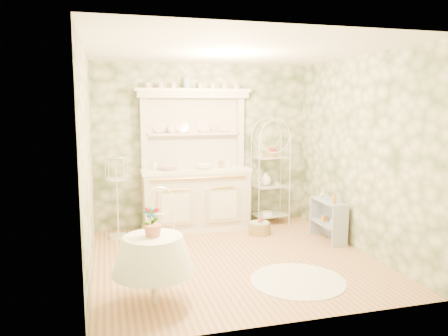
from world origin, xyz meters
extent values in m
plane|color=tan|center=(0.00, 0.00, 0.00)|extent=(3.60, 3.60, 0.00)
plane|color=white|center=(0.00, 0.00, 2.70)|extent=(3.60, 3.60, 0.00)
plane|color=beige|center=(-1.80, 0.00, 1.35)|extent=(3.60, 3.60, 0.00)
plane|color=beige|center=(1.80, 0.00, 1.35)|extent=(3.60, 3.60, 0.00)
plane|color=beige|center=(0.00, 1.80, 1.35)|extent=(3.60, 3.60, 0.00)
plane|color=beige|center=(0.00, -1.80, 1.35)|extent=(3.60, 3.60, 0.00)
cube|color=silver|center=(-0.20, 1.52, 1.15)|extent=(1.87, 0.61, 2.29)
cube|color=white|center=(1.11, 1.56, 0.97)|extent=(0.65, 0.50, 1.93)
cube|color=#9EABC5|center=(1.60, 0.42, 0.29)|extent=(0.31, 0.70, 0.58)
cylinder|color=white|center=(-1.16, -1.07, 0.39)|extent=(0.76, 0.76, 0.78)
cube|color=white|center=(-0.97, -0.21, 0.41)|extent=(0.39, 0.39, 0.82)
cube|color=white|center=(-1.45, 1.39, 0.75)|extent=(0.36, 0.36, 1.49)
cylinder|color=#9E8351|center=(0.71, 0.97, 0.09)|extent=(0.33, 0.33, 0.19)
cylinder|color=white|center=(0.51, -0.91, 0.00)|extent=(1.12, 1.12, 0.01)
imported|color=white|center=(-0.64, 1.49, 1.02)|extent=(0.36, 0.36, 0.08)
imported|color=white|center=(-0.08, 1.45, 1.02)|extent=(0.33, 0.33, 0.08)
imported|color=white|center=(-0.56, 1.68, 1.61)|extent=(0.17, 0.17, 0.11)
imported|color=white|center=(0.14, 1.66, 1.61)|extent=(0.13, 0.13, 0.10)
imported|color=#3F7238|center=(-1.18, -1.04, 0.85)|extent=(0.18, 0.15, 0.30)
imported|color=#AF7D37|center=(1.57, 0.21, 0.68)|extent=(0.09, 0.09, 0.17)
imported|color=#96B5BF|center=(1.59, 0.46, 0.65)|extent=(0.06, 0.06, 0.12)
imported|color=silver|center=(1.62, 0.65, 0.65)|extent=(0.08, 0.08, 0.10)
camera|label=1|loc=(-1.58, -5.34, 2.00)|focal=35.00mm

